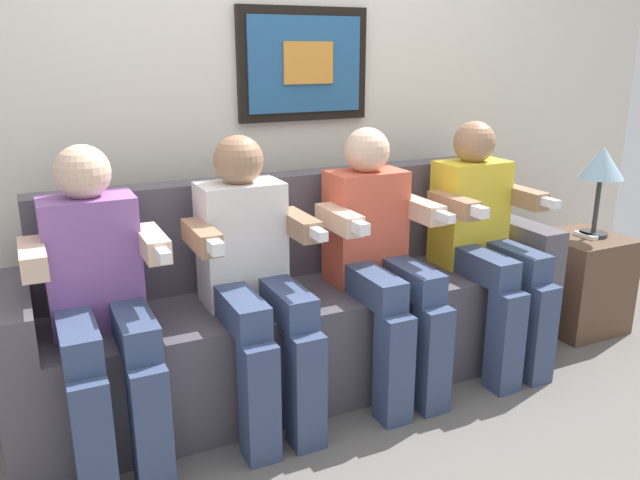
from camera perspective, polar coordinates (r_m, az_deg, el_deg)
The scene contains 10 objects.
ground_plane at distance 2.66m, azimuth 1.46°, elevation -15.48°, with size 6.21×6.21×0.00m, color #66605B.
back_wall_assembly at distance 2.95m, azimuth -5.28°, elevation 14.43°, with size 4.77×0.10×2.60m.
couch at distance 2.77m, azimuth -1.61°, elevation -6.74°, with size 2.37×0.58×0.90m.
person_leftmost at distance 2.31m, azimuth -19.16°, elevation -4.79°, with size 0.46×0.56×1.11m.
person_left_center at distance 2.42m, azimuth -6.04°, elevation -2.91°, with size 0.46×0.56×1.11m.
person_right_center at distance 2.65m, azimuth 5.35°, elevation -1.14°, with size 0.46×0.56×1.11m.
person_rightmost at distance 2.97m, azimuth 14.61°, elevation 0.33°, with size 0.46×0.56×1.11m.
side_table_right at distance 3.59m, azimuth 22.18°, elevation -3.51°, with size 0.40×0.40×0.50m.
table_lamp at distance 3.46m, azimuth 23.94°, elevation 6.03°, with size 0.22×0.22×0.46m.
spare_remote_on_table at distance 3.50m, azimuth 22.71°, elevation 0.38°, with size 0.04×0.13×0.02m, color white.
Camera 1 is at (-1.04, -1.99, 1.42)m, focal length 35.69 mm.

